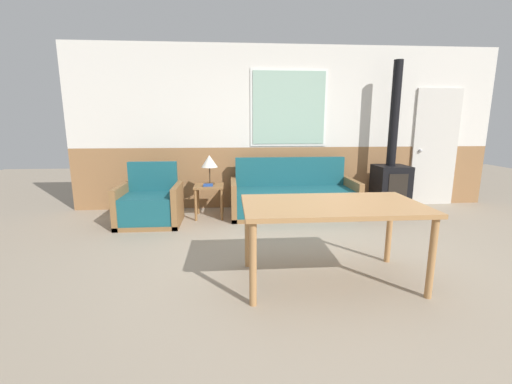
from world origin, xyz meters
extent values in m
plane|color=gray|center=(0.00, 0.00, 0.00)|extent=(16.00, 16.00, 0.00)
cube|color=#996B42|center=(0.00, 2.63, 0.52)|extent=(7.20, 0.06, 1.04)
cube|color=silver|center=(0.00, 2.63, 1.87)|extent=(7.20, 0.06, 1.66)
cube|color=white|center=(0.02, 2.59, 1.69)|extent=(1.29, 0.01, 1.26)
cube|color=#99BCA8|center=(0.02, 2.58, 1.69)|extent=(1.21, 0.02, 1.18)
cube|color=olive|center=(0.02, 2.01, 0.03)|extent=(1.97, 0.82, 0.06)
cube|color=#195660|center=(0.02, 1.99, 0.24)|extent=(1.81, 0.74, 0.37)
cube|color=#195660|center=(0.02, 2.36, 0.66)|extent=(1.81, 0.10, 0.46)
cube|color=olive|center=(-0.92, 2.01, 0.28)|extent=(0.08, 0.82, 0.57)
cube|color=olive|center=(0.97, 2.01, 0.28)|extent=(0.08, 0.82, 0.57)
cube|color=olive|center=(-2.14, 1.70, 0.03)|extent=(0.88, 0.74, 0.06)
cube|color=#195660|center=(-2.14, 1.68, 0.25)|extent=(0.72, 0.66, 0.38)
cube|color=#195660|center=(-2.14, 2.02, 0.66)|extent=(0.72, 0.10, 0.44)
cube|color=olive|center=(-2.54, 1.70, 0.29)|extent=(0.08, 0.74, 0.58)
cube|color=olive|center=(-1.74, 1.70, 0.29)|extent=(0.08, 0.74, 0.58)
cube|color=olive|center=(-1.30, 2.02, 0.49)|extent=(0.45, 0.45, 0.03)
cylinder|color=olive|center=(-1.49, 1.82, 0.24)|extent=(0.04, 0.04, 0.48)
cylinder|color=olive|center=(-1.11, 1.82, 0.24)|extent=(0.04, 0.04, 0.48)
cylinder|color=olive|center=(-1.49, 2.21, 0.24)|extent=(0.04, 0.04, 0.48)
cylinder|color=olive|center=(-1.11, 2.21, 0.24)|extent=(0.04, 0.04, 0.48)
cylinder|color=#4C3823|center=(-1.29, 2.10, 0.52)|extent=(0.15, 0.15, 0.02)
cylinder|color=#4C3823|center=(-1.29, 2.10, 0.65)|extent=(0.02, 0.02, 0.25)
cone|color=silver|center=(-1.29, 2.10, 0.87)|extent=(0.25, 0.25, 0.19)
cube|color=#234799|center=(-1.31, 1.95, 0.52)|extent=(0.15, 0.12, 0.03)
cube|color=#B27F4C|center=(-0.06, -0.27, 0.73)|extent=(1.61, 0.89, 0.04)
cylinder|color=#B27F4C|center=(-0.81, -0.66, 0.35)|extent=(0.06, 0.06, 0.71)
cylinder|color=#B27F4C|center=(0.69, -0.66, 0.35)|extent=(0.06, 0.06, 0.71)
cylinder|color=#B27F4C|center=(-0.81, 0.11, 0.35)|extent=(0.06, 0.06, 0.71)
cylinder|color=#B27F4C|center=(0.69, 0.11, 0.35)|extent=(0.06, 0.06, 0.71)
cylinder|color=black|center=(1.46, 1.94, 0.05)|extent=(0.04, 0.04, 0.10)
cylinder|color=black|center=(1.87, 1.94, 0.05)|extent=(0.04, 0.04, 0.10)
cylinder|color=black|center=(1.46, 2.35, 0.05)|extent=(0.04, 0.04, 0.10)
cylinder|color=black|center=(1.87, 2.35, 0.05)|extent=(0.04, 0.04, 0.10)
cube|color=black|center=(1.67, 2.15, 0.43)|extent=(0.51, 0.51, 0.67)
cube|color=black|center=(1.67, 1.89, 0.43)|extent=(0.31, 0.01, 0.47)
cylinder|color=black|center=(1.67, 2.20, 1.59)|extent=(0.15, 0.15, 1.65)
cube|color=silver|center=(2.64, 2.58, 1.01)|extent=(0.81, 0.04, 2.03)
sphere|color=silver|center=(2.36, 2.54, 0.97)|extent=(0.06, 0.06, 0.06)
camera|label=1|loc=(-0.98, -3.21, 1.48)|focal=24.00mm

